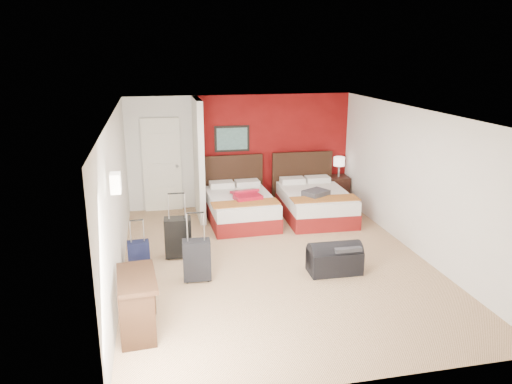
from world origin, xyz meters
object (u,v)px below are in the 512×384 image
object	(u,v)px
nightstand	(338,189)
duffel_bag	(334,260)
suitcase_black	(178,239)
desk	(138,304)
bed_left	(241,209)
bed_right	(315,204)
red_suitcase_open	(246,195)
table_lamp	(339,167)
suitcase_charcoal	(197,261)
suitcase_navy	(139,257)

from	to	relation	value
nightstand	duffel_bag	world-z (taller)	nightstand
suitcase_black	desk	xyz separation A→B (m)	(-0.62, -2.25, 0.05)
bed_left	bed_right	xyz separation A→B (m)	(1.60, -0.07, 0.01)
red_suitcase_open	table_lamp	bearing A→B (deg)	11.57
bed_left	duffel_bag	size ratio (longest dim) A/B	2.22
table_lamp	suitcase_black	size ratio (longest dim) A/B	0.67
suitcase_charcoal	bed_right	bearing A→B (deg)	45.12
duffel_bag	desk	size ratio (longest dim) A/B	0.90
duffel_bag	suitcase_charcoal	bearing A→B (deg)	176.33
suitcase_black	red_suitcase_open	bearing A→B (deg)	48.82
table_lamp	duffel_bag	world-z (taller)	table_lamp
bed_right	suitcase_navy	distance (m)	4.11
table_lamp	suitcase_navy	world-z (taller)	table_lamp
bed_left	bed_right	distance (m)	1.60
table_lamp	suitcase_charcoal	bearing A→B (deg)	-136.74
suitcase_navy	desk	size ratio (longest dim) A/B	0.51
red_suitcase_open	suitcase_navy	bearing A→B (deg)	-148.27
nightstand	suitcase_black	bearing A→B (deg)	-144.55
bed_right	red_suitcase_open	bearing A→B (deg)	-176.89
bed_left	duffel_bag	distance (m)	2.91
table_lamp	desk	size ratio (longest dim) A/B	0.49
nightstand	suitcase_navy	world-z (taller)	nightstand
bed_left	suitcase_charcoal	world-z (taller)	suitcase_charcoal
red_suitcase_open	bed_right	bearing A→B (deg)	-9.15
red_suitcase_open	suitcase_charcoal	distance (m)	2.75
table_lamp	desk	xyz separation A→B (m)	(-4.45, -4.69, -0.47)
bed_left	desk	bearing A→B (deg)	-118.89
bed_right	red_suitcase_open	world-z (taller)	red_suitcase_open
bed_right	desk	bearing A→B (deg)	-131.59
suitcase_charcoal	desk	world-z (taller)	desk
duffel_bag	desk	xyz separation A→B (m)	(-3.03, -1.13, 0.18)
bed_right	table_lamp	world-z (taller)	table_lamp
nightstand	desk	distance (m)	6.46
table_lamp	suitcase_black	distance (m)	4.57
nightstand	table_lamp	world-z (taller)	table_lamp
bed_right	nightstand	world-z (taller)	nightstand
suitcase_black	suitcase_charcoal	distance (m)	0.97
red_suitcase_open	suitcase_navy	distance (m)	2.88
bed_left	suitcase_black	size ratio (longest dim) A/B	2.73
suitcase_navy	red_suitcase_open	bearing A→B (deg)	38.58
suitcase_charcoal	duffel_bag	distance (m)	2.19
bed_left	suitcase_navy	xyz separation A→B (m)	(-2.02, -2.01, -0.04)
bed_left	nightstand	size ratio (longest dim) A/B	2.95
bed_right	duffel_bag	world-z (taller)	bed_right
duffel_bag	bed_right	bearing A→B (deg)	78.84
nightstand	duffel_bag	xyz separation A→B (m)	(-1.42, -3.56, -0.10)
suitcase_charcoal	nightstand	bearing A→B (deg)	46.34
bed_right	suitcase_charcoal	size ratio (longest dim) A/B	3.04
bed_right	suitcase_navy	size ratio (longest dim) A/B	4.00
bed_left	duffel_bag	xyz separation A→B (m)	(1.03, -2.71, -0.07)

